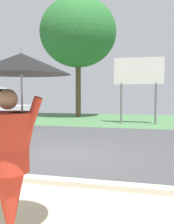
{
  "coord_description": "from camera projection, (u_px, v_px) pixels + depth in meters",
  "views": [
    {
      "loc": [
        2.29,
        -6.52,
        1.66
      ],
      "look_at": [
        0.38,
        1.0,
        1.1
      ],
      "focal_mm": 43.24,
      "sensor_mm": 36.0,
      "label": 1
    }
  ],
  "objects": [
    {
      "name": "ground_plane",
      "position": [
        90.0,
        139.0,
        9.83
      ],
      "size": [
        40.0,
        22.0,
        0.2
      ],
      "color": "#424244"
    },
    {
      "name": "monk_pedestrian",
      "position": [
        12.0,
        143.0,
        2.89
      ],
      "size": [
        1.09,
        1.04,
        2.13
      ],
      "rotation": [
        0.0,
        0.0,
        0.27
      ],
      "color": "#B22D1E",
      "rests_on": "ground_plane"
    },
    {
      "name": "roadside_billboard",
      "position": [
        139.0,
        76.0,
        14.18
      ],
      "size": [
        2.6,
        0.12,
        3.5
      ],
      "color": "slate",
      "rests_on": "ground_plane"
    },
    {
      "name": "tree_center_back",
      "position": [
        78.0,
        33.0,
        18.0
      ],
      "size": [
        5.1,
        5.1,
        7.99
      ],
      "color": "brown",
      "rests_on": "ground_plane"
    }
  ]
}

